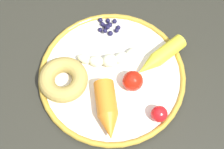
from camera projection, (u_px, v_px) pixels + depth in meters
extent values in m
cube|color=#292820|center=(98.00, 90.00, 0.69)|extent=(1.17, 0.79, 0.03)
cube|color=black|center=(24.00, 2.00, 1.25)|extent=(0.05, 0.05, 0.70)
cylinder|color=white|center=(112.00, 76.00, 0.68)|extent=(0.31, 0.31, 0.01)
torus|color=gold|center=(112.00, 75.00, 0.68)|extent=(0.32, 0.32, 0.01)
ellipsoid|color=beige|center=(84.00, 59.00, 0.68)|extent=(0.03, 0.02, 0.02)
ellipsoid|color=beige|center=(96.00, 61.00, 0.68)|extent=(0.04, 0.03, 0.02)
ellipsoid|color=beige|center=(109.00, 60.00, 0.68)|extent=(0.04, 0.04, 0.03)
ellipsoid|color=beige|center=(121.00, 58.00, 0.68)|extent=(0.04, 0.04, 0.02)
ellipsoid|color=beige|center=(132.00, 53.00, 0.69)|extent=(0.03, 0.04, 0.02)
cylinder|color=orange|center=(106.00, 99.00, 0.63)|extent=(0.07, 0.08, 0.04)
cone|color=orange|center=(110.00, 127.00, 0.61)|extent=(0.06, 0.06, 0.04)
cylinder|color=yellow|center=(169.00, 50.00, 0.69)|extent=(0.06, 0.08, 0.03)
cone|color=yellow|center=(147.00, 66.00, 0.67)|extent=(0.05, 0.06, 0.03)
torus|color=#B09449|center=(63.00, 79.00, 0.65)|extent=(0.15, 0.15, 0.03)
sphere|color=#191638|center=(115.00, 21.00, 0.73)|extent=(0.01, 0.01, 0.01)
sphere|color=#191638|center=(105.00, 26.00, 0.73)|extent=(0.01, 0.01, 0.01)
sphere|color=#191638|center=(100.00, 20.00, 0.73)|extent=(0.01, 0.01, 0.01)
sphere|color=#191638|center=(108.00, 21.00, 0.73)|extent=(0.01, 0.01, 0.01)
sphere|color=#191638|center=(117.00, 30.00, 0.72)|extent=(0.01, 0.01, 0.01)
sphere|color=#191638|center=(110.00, 25.00, 0.73)|extent=(0.01, 0.01, 0.01)
sphere|color=#191638|center=(118.00, 28.00, 0.72)|extent=(0.01, 0.01, 0.01)
sphere|color=#191638|center=(110.00, 33.00, 0.72)|extent=(0.01, 0.01, 0.01)
sphere|color=#191638|center=(103.00, 24.00, 0.73)|extent=(0.01, 0.01, 0.01)
sphere|color=#191638|center=(100.00, 30.00, 0.72)|extent=(0.01, 0.01, 0.01)
sphere|color=#191638|center=(105.00, 31.00, 0.71)|extent=(0.01, 0.01, 0.01)
sphere|color=#191638|center=(108.00, 27.00, 0.71)|extent=(0.01, 0.01, 0.01)
sphere|color=red|center=(159.00, 114.00, 0.62)|extent=(0.03, 0.03, 0.03)
sphere|color=red|center=(133.00, 81.00, 0.65)|extent=(0.04, 0.04, 0.04)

